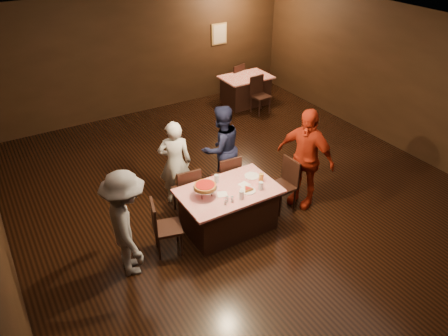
{
  "coord_description": "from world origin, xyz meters",
  "views": [
    {
      "loc": [
        -3.77,
        -5.21,
        4.75
      ],
      "look_at": [
        -0.63,
        0.01,
        1.0
      ],
      "focal_mm": 35.0,
      "sensor_mm": 36.0,
      "label": 1
    }
  ],
  "objects_px": {
    "chair_end_left": "(167,227)",
    "glass_front_right": "(261,186)",
    "back_table": "(246,90)",
    "pizza_stand": "(205,186)",
    "main_table": "(229,209)",
    "chair_end_right": "(282,186)",
    "plate_empty": "(252,176)",
    "chair_back_far": "(234,80)",
    "chair_back_near": "(261,96)",
    "glass_back": "(217,179)",
    "diner_grey_knit": "(127,224)",
    "diner_navy_hoodie": "(221,148)",
    "chair_far_right": "(226,177)",
    "diner_red_shirt": "(305,158)",
    "glass_amber": "(261,177)",
    "chair_far_left": "(186,190)",
    "diner_white_jacket": "(175,163)",
    "glass_front_left": "(241,195)"
  },
  "relations": [
    {
      "from": "chair_back_near",
      "to": "glass_amber",
      "type": "bearing_deg",
      "value": -128.99
    },
    {
      "from": "chair_back_far",
      "to": "pizza_stand",
      "type": "bearing_deg",
      "value": 38.86
    },
    {
      "from": "chair_back_near",
      "to": "diner_red_shirt",
      "type": "height_order",
      "value": "diner_red_shirt"
    },
    {
      "from": "chair_end_right",
      "to": "plate_empty",
      "type": "distance_m",
      "value": 0.65
    },
    {
      "from": "chair_end_left",
      "to": "plate_empty",
      "type": "height_order",
      "value": "chair_end_left"
    },
    {
      "from": "pizza_stand",
      "to": "plate_empty",
      "type": "xyz_separation_m",
      "value": [
        0.95,
        0.1,
        -0.17
      ]
    },
    {
      "from": "chair_end_left",
      "to": "glass_front_right",
      "type": "xyz_separation_m",
      "value": [
        1.55,
        -0.25,
        0.37
      ]
    },
    {
      "from": "back_table",
      "to": "plate_empty",
      "type": "xyz_separation_m",
      "value": [
        -2.62,
        -4.14,
        0.39
      ]
    },
    {
      "from": "pizza_stand",
      "to": "glass_back",
      "type": "relative_size",
      "value": 2.71
    },
    {
      "from": "glass_back",
      "to": "glass_amber",
      "type": "bearing_deg",
      "value": -28.3
    },
    {
      "from": "diner_navy_hoodie",
      "to": "glass_front_right",
      "type": "xyz_separation_m",
      "value": [
        -0.1,
        -1.41,
        0.01
      ]
    },
    {
      "from": "diner_red_shirt",
      "to": "glass_front_right",
      "type": "height_order",
      "value": "diner_red_shirt"
    },
    {
      "from": "chair_end_left",
      "to": "glass_back",
      "type": "xyz_separation_m",
      "value": [
        1.05,
        0.3,
        0.37
      ]
    },
    {
      "from": "diner_grey_knit",
      "to": "glass_front_right",
      "type": "bearing_deg",
      "value": -87.46
    },
    {
      "from": "chair_far_right",
      "to": "diner_grey_knit",
      "type": "distance_m",
      "value": 2.32
    },
    {
      "from": "diner_white_jacket",
      "to": "main_table",
      "type": "bearing_deg",
      "value": 130.6
    },
    {
      "from": "chair_far_right",
      "to": "diner_white_jacket",
      "type": "distance_m",
      "value": 0.95
    },
    {
      "from": "glass_front_right",
      "to": "diner_navy_hoodie",
      "type": "bearing_deg",
      "value": 86.04
    },
    {
      "from": "main_table",
      "to": "diner_grey_knit",
      "type": "bearing_deg",
      "value": -177.29
    },
    {
      "from": "chair_back_far",
      "to": "glass_back",
      "type": "distance_m",
      "value": 5.62
    },
    {
      "from": "glass_front_right",
      "to": "glass_amber",
      "type": "bearing_deg",
      "value": 53.13
    },
    {
      "from": "chair_back_near",
      "to": "pizza_stand",
      "type": "height_order",
      "value": "pizza_stand"
    },
    {
      "from": "main_table",
      "to": "diner_navy_hoodie",
      "type": "height_order",
      "value": "diner_navy_hoodie"
    },
    {
      "from": "diner_white_jacket",
      "to": "glass_amber",
      "type": "xyz_separation_m",
      "value": [
        0.99,
        -1.23,
        0.04
      ]
    },
    {
      "from": "chair_back_far",
      "to": "plate_empty",
      "type": "distance_m",
      "value": 5.42
    },
    {
      "from": "back_table",
      "to": "pizza_stand",
      "type": "relative_size",
      "value": 3.42
    },
    {
      "from": "chair_end_left",
      "to": "glass_amber",
      "type": "relative_size",
      "value": 6.79
    },
    {
      "from": "chair_end_right",
      "to": "glass_amber",
      "type": "distance_m",
      "value": 0.62
    },
    {
      "from": "chair_far_right",
      "to": "chair_end_right",
      "type": "xyz_separation_m",
      "value": [
        0.7,
        -0.75,
        0.0
      ]
    },
    {
      "from": "main_table",
      "to": "glass_front_left",
      "type": "bearing_deg",
      "value": -80.54
    },
    {
      "from": "main_table",
      "to": "back_table",
      "type": "distance_m",
      "value": 5.33
    },
    {
      "from": "main_table",
      "to": "pizza_stand",
      "type": "bearing_deg",
      "value": 172.87
    },
    {
      "from": "diner_grey_knit",
      "to": "plate_empty",
      "type": "height_order",
      "value": "diner_grey_knit"
    },
    {
      "from": "back_table",
      "to": "glass_back",
      "type": "bearing_deg",
      "value": -128.93
    },
    {
      "from": "chair_far_left",
      "to": "chair_back_far",
      "type": "xyz_separation_m",
      "value": [
        3.57,
        4.14,
        0.0
      ]
    },
    {
      "from": "diner_navy_hoodie",
      "to": "pizza_stand",
      "type": "relative_size",
      "value": 4.39
    },
    {
      "from": "chair_back_near",
      "to": "glass_back",
      "type": "bearing_deg",
      "value": -138.15
    },
    {
      "from": "back_table",
      "to": "diner_navy_hoodie",
      "type": "distance_m",
      "value": 4.11
    },
    {
      "from": "diner_red_shirt",
      "to": "glass_front_right",
      "type": "xyz_separation_m",
      "value": [
        -1.08,
        -0.21,
        -0.09
      ]
    },
    {
      "from": "diner_grey_knit",
      "to": "plate_empty",
      "type": "bearing_deg",
      "value": -77.28
    },
    {
      "from": "chair_back_near",
      "to": "back_table",
      "type": "bearing_deg",
      "value": 86.26
    },
    {
      "from": "diner_red_shirt",
      "to": "diner_navy_hoodie",
      "type": "bearing_deg",
      "value": -161.75
    },
    {
      "from": "back_table",
      "to": "chair_end_right",
      "type": "bearing_deg",
      "value": -115.79
    },
    {
      "from": "chair_end_right",
      "to": "chair_back_near",
      "type": "bearing_deg",
      "value": 146.3
    },
    {
      "from": "diner_navy_hoodie",
      "to": "diner_white_jacket",
      "type": "bearing_deg",
      "value": -6.73
    },
    {
      "from": "diner_red_shirt",
      "to": "glass_back",
      "type": "bearing_deg",
      "value": -123.25
    },
    {
      "from": "chair_back_far",
      "to": "diner_navy_hoodie",
      "type": "bearing_deg",
      "value": 40.17
    },
    {
      "from": "diner_grey_knit",
      "to": "glass_front_right",
      "type": "xyz_separation_m",
      "value": [
        2.19,
        -0.17,
        -0.01
      ]
    },
    {
      "from": "pizza_stand",
      "to": "glass_amber",
      "type": "distance_m",
      "value": 1.01
    },
    {
      "from": "diner_white_jacket",
      "to": "plate_empty",
      "type": "height_order",
      "value": "diner_white_jacket"
    }
  ]
}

